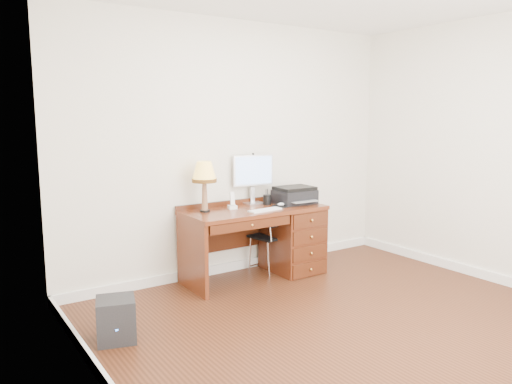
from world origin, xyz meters
TOP-DOWN VIEW (x-y plane):
  - ground at (0.00, 0.00)m, footprint 4.00×4.00m
  - room_shell at (0.00, 0.63)m, footprint 4.00×4.00m
  - desk at (0.32, 1.40)m, footprint 1.50×0.67m
  - monitor at (0.14, 1.64)m, footprint 0.46×0.18m
  - keyboard at (0.02, 1.23)m, footprint 0.38×0.15m
  - mouse_pad at (0.30, 1.33)m, footprint 0.20×0.20m
  - printer at (0.53, 1.40)m, footprint 0.43×0.34m
  - leg_lamp at (-0.52, 1.51)m, footprint 0.25×0.25m
  - phone at (-0.21, 1.50)m, footprint 0.10×0.10m
  - pen_cup at (0.23, 1.50)m, footprint 0.09×0.09m
  - chair at (0.26, 1.44)m, footprint 0.40×0.40m
  - equipment_box at (-1.70, 0.74)m, footprint 0.35×0.35m

SIDE VIEW (x-z plane):
  - ground at x=0.00m, z-range 0.00..0.00m
  - room_shell at x=0.00m, z-range -1.95..2.05m
  - equipment_box at x=-1.70m, z-range 0.00..0.33m
  - desk at x=0.32m, z-range 0.04..0.79m
  - chair at x=0.26m, z-range 0.08..0.82m
  - keyboard at x=0.02m, z-range 0.75..0.76m
  - mouse_pad at x=0.30m, z-range 0.74..0.78m
  - phone at x=-0.21m, z-range 0.71..0.89m
  - pen_cup at x=0.23m, z-range 0.75..0.86m
  - printer at x=0.53m, z-range 0.75..0.93m
  - monitor at x=0.14m, z-range 0.82..1.35m
  - leg_lamp at x=-0.52m, z-range 0.87..1.37m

